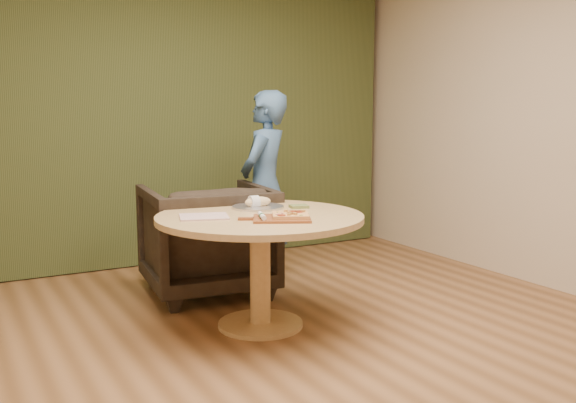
% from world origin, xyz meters
% --- Properties ---
extents(room_shell, '(5.04, 6.04, 2.84)m').
position_xyz_m(room_shell, '(0.00, 0.00, 1.40)').
color(room_shell, '#93633B').
rests_on(room_shell, ground).
extents(curtain, '(4.80, 0.14, 2.78)m').
position_xyz_m(curtain, '(0.00, 2.90, 1.40)').
color(curtain, '#303A1A').
rests_on(curtain, ground).
extents(pedestal_table, '(1.34, 1.34, 0.75)m').
position_xyz_m(pedestal_table, '(0.07, 0.87, 0.61)').
color(pedestal_table, tan).
rests_on(pedestal_table, ground).
extents(pizza_paddle, '(0.47, 0.41, 0.01)m').
position_xyz_m(pizza_paddle, '(0.09, 0.63, 0.76)').
color(pizza_paddle, brown).
rests_on(pizza_paddle, pedestal_table).
extents(flatbread_pizza, '(0.30, 0.30, 0.04)m').
position_xyz_m(flatbread_pizza, '(0.16, 0.62, 0.78)').
color(flatbread_pizza, '#E1A358').
rests_on(flatbread_pizza, pizza_paddle).
extents(cutlery_roll, '(0.08, 0.20, 0.03)m').
position_xyz_m(cutlery_roll, '(-0.02, 0.66, 0.78)').
color(cutlery_roll, silver).
rests_on(cutlery_roll, pizza_paddle).
extents(newspaper, '(0.36, 0.33, 0.01)m').
position_xyz_m(newspaper, '(-0.29, 0.94, 0.76)').
color(newspaper, white).
rests_on(newspaper, pedestal_table).
extents(serving_tray, '(0.36, 0.36, 0.02)m').
position_xyz_m(serving_tray, '(0.17, 1.11, 0.76)').
color(serving_tray, silver).
rests_on(serving_tray, pedestal_table).
extents(bread_roll, '(0.19, 0.09, 0.09)m').
position_xyz_m(bread_roll, '(0.16, 1.11, 0.79)').
color(bread_roll, beige).
rests_on(bread_roll, serving_tray).
extents(green_packet, '(0.14, 0.12, 0.02)m').
position_xyz_m(green_packet, '(0.42, 0.98, 0.76)').
color(green_packet, '#4C5B29').
rests_on(green_packet, pedestal_table).
extents(armchair, '(1.00, 0.95, 0.94)m').
position_xyz_m(armchair, '(0.05, 1.75, 0.47)').
color(armchair, black).
rests_on(armchair, ground).
extents(person_standing, '(0.68, 0.66, 1.57)m').
position_xyz_m(person_standing, '(0.64, 1.92, 0.79)').
color(person_standing, '#395C85').
rests_on(person_standing, ground).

